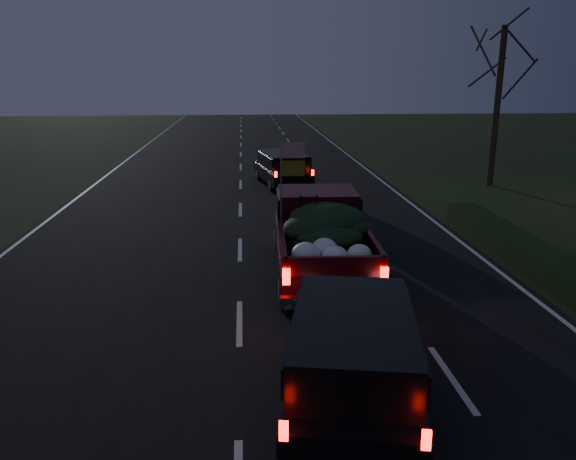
{
  "coord_description": "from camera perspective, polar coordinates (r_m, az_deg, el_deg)",
  "views": [
    {
      "loc": [
        0.15,
        -10.74,
        5.02
      ],
      "look_at": [
        1.21,
        2.45,
        1.3
      ],
      "focal_mm": 35.0,
      "sensor_mm": 36.0,
      "label": 1
    }
  ],
  "objects": [
    {
      "name": "pickup_truck",
      "position": [
        14.25,
        3.34,
        -0.16
      ],
      "size": [
        2.41,
        5.84,
        3.02
      ],
      "rotation": [
        0.0,
        0.0,
        -0.03
      ],
      "color": "#3D0810",
      "rests_on": "ground"
    },
    {
      "name": "rear_suv",
      "position": [
        8.79,
        6.61,
        -11.89
      ],
      "size": [
        2.62,
        4.69,
        1.27
      ],
      "rotation": [
        0.0,
        0.0,
        -0.18
      ],
      "color": "black",
      "rests_on": "ground"
    },
    {
      "name": "ground",
      "position": [
        11.85,
        -4.95,
        -9.41
      ],
      "size": [
        120.0,
        120.0,
        0.0
      ],
      "primitive_type": "plane",
      "color": "black",
      "rests_on": "ground"
    },
    {
      "name": "hedge_row",
      "position": [
        16.42,
        23.45,
        -2.35
      ],
      "size": [
        1.0,
        10.0,
        0.6
      ],
      "primitive_type": "cube",
      "color": "black",
      "rests_on": "ground"
    },
    {
      "name": "lead_suv",
      "position": [
        25.78,
        -0.54,
        6.59
      ],
      "size": [
        2.53,
        4.57,
        1.24
      ],
      "rotation": [
        0.0,
        0.0,
        0.18
      ],
      "color": "black",
      "rests_on": "ground"
    },
    {
      "name": "road_asphalt",
      "position": [
        11.85,
        -4.95,
        -9.37
      ],
      "size": [
        14.0,
        120.0,
        0.02
      ],
      "primitive_type": "cube",
      "color": "black",
      "rests_on": "ground"
    },
    {
      "name": "bare_tree_far",
      "position": [
        27.22,
        20.82,
        15.16
      ],
      "size": [
        3.6,
        3.6,
        7.0
      ],
      "color": "black",
      "rests_on": "ground"
    }
  ]
}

